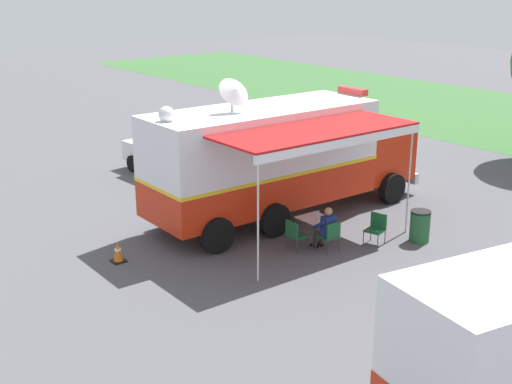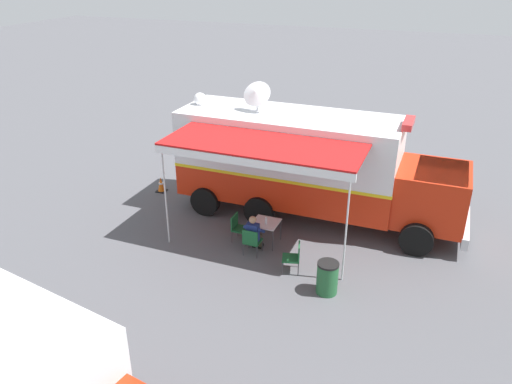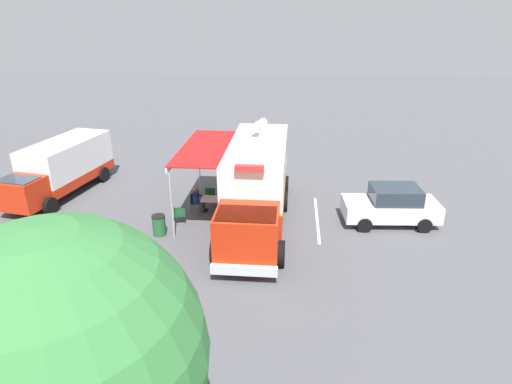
{
  "view_description": "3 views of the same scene",
  "coord_description": "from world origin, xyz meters",
  "px_view_note": "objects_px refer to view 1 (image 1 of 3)",
  "views": [
    {
      "loc": [
        15.4,
        -12.22,
        7.19
      ],
      "look_at": [
        0.85,
        -0.89,
        1.3
      ],
      "focal_mm": 47.82,
      "sensor_mm": 36.0,
      "label": 1
    },
    {
      "loc": [
        14.9,
        4.62,
        8.06
      ],
      "look_at": [
        1.0,
        -0.76,
        1.05
      ],
      "focal_mm": 35.09,
      "sensor_mm": 36.0,
      "label": 2
    },
    {
      "loc": [
        -1.4,
        18.56,
        8.9
      ],
      "look_at": [
        0.02,
        0.82,
        1.46
      ],
      "focal_mm": 30.19,
      "sensor_mm": 36.0,
      "label": 3
    }
  ],
  "objects_px": {
    "folding_table": "(314,220)",
    "water_bottle": "(318,215)",
    "trash_bin": "(420,226)",
    "traffic_cone": "(118,252)",
    "seated_responder": "(326,227)",
    "folding_chair_at_table": "(330,234)",
    "folding_chair_beside_table": "(295,233)",
    "folding_chair_spare_by_truck": "(376,226)",
    "command_truck": "(282,156)",
    "car_behind_truck": "(171,152)"
  },
  "relations": [
    {
      "from": "command_truck",
      "to": "folding_chair_beside_table",
      "type": "relative_size",
      "value": 10.93
    },
    {
      "from": "folding_chair_spare_by_truck",
      "to": "seated_responder",
      "type": "xyz_separation_m",
      "value": [
        -0.54,
        -1.43,
        0.14
      ]
    },
    {
      "from": "seated_responder",
      "to": "water_bottle",
      "type": "bearing_deg",
      "value": 159.47
    },
    {
      "from": "folding_table",
      "to": "trash_bin",
      "type": "distance_m",
      "value": 2.99
    },
    {
      "from": "folding_table",
      "to": "folding_chair_spare_by_truck",
      "type": "height_order",
      "value": "folding_chair_spare_by_truck"
    },
    {
      "from": "trash_bin",
      "to": "command_truck",
      "type": "bearing_deg",
      "value": -157.28
    },
    {
      "from": "command_truck",
      "to": "folding_table",
      "type": "relative_size",
      "value": 11.79
    },
    {
      "from": "water_bottle",
      "to": "car_behind_truck",
      "type": "bearing_deg",
      "value": 177.44
    },
    {
      "from": "folding_chair_at_table",
      "to": "trash_bin",
      "type": "bearing_deg",
      "value": 68.66
    },
    {
      "from": "folding_chair_beside_table",
      "to": "seated_responder",
      "type": "height_order",
      "value": "seated_responder"
    },
    {
      "from": "folding_chair_spare_by_truck",
      "to": "car_behind_truck",
      "type": "distance_m",
      "value": 9.58
    },
    {
      "from": "command_truck",
      "to": "water_bottle",
      "type": "distance_m",
      "value": 2.67
    },
    {
      "from": "seated_responder",
      "to": "trash_bin",
      "type": "height_order",
      "value": "seated_responder"
    },
    {
      "from": "folding_chair_at_table",
      "to": "folding_table",
      "type": "bearing_deg",
      "value": 169.69
    },
    {
      "from": "folding_table",
      "to": "folding_chair_spare_by_truck",
      "type": "distance_m",
      "value": 1.74
    },
    {
      "from": "folding_table",
      "to": "water_bottle",
      "type": "xyz_separation_m",
      "value": [
        0.09,
        0.05,
        0.16
      ]
    },
    {
      "from": "folding_chair_spare_by_truck",
      "to": "trash_bin",
      "type": "relative_size",
      "value": 0.96
    },
    {
      "from": "folding_table",
      "to": "folding_chair_beside_table",
      "type": "bearing_deg",
      "value": -79.44
    },
    {
      "from": "folding_chair_at_table",
      "to": "car_behind_truck",
      "type": "bearing_deg",
      "value": 176.42
    },
    {
      "from": "folding_chair_beside_table",
      "to": "seated_responder",
      "type": "relative_size",
      "value": 0.7
    },
    {
      "from": "folding_chair_spare_by_truck",
      "to": "seated_responder",
      "type": "relative_size",
      "value": 0.7
    },
    {
      "from": "folding_table",
      "to": "folding_chair_at_table",
      "type": "bearing_deg",
      "value": -10.31
    },
    {
      "from": "folding_table",
      "to": "traffic_cone",
      "type": "distance_m",
      "value": 5.44
    },
    {
      "from": "traffic_cone",
      "to": "folding_chair_beside_table",
      "type": "bearing_deg",
      "value": 60.99
    },
    {
      "from": "folding_chair_beside_table",
      "to": "trash_bin",
      "type": "relative_size",
      "value": 0.96
    },
    {
      "from": "folding_chair_at_table",
      "to": "seated_responder",
      "type": "xyz_separation_m",
      "value": [
        -0.19,
        0.0,
        0.14
      ]
    },
    {
      "from": "folding_table",
      "to": "seated_responder",
      "type": "distance_m",
      "value": 0.63
    },
    {
      "from": "folding_table",
      "to": "folding_chair_at_table",
      "type": "relative_size",
      "value": 0.93
    },
    {
      "from": "traffic_cone",
      "to": "car_behind_truck",
      "type": "bearing_deg",
      "value": 139.04
    },
    {
      "from": "folding_chair_spare_by_truck",
      "to": "trash_bin",
      "type": "distance_m",
      "value": 1.27
    },
    {
      "from": "folding_table",
      "to": "seated_responder",
      "type": "bearing_deg",
      "value": -13.25
    },
    {
      "from": "command_truck",
      "to": "folding_table",
      "type": "height_order",
      "value": "command_truck"
    },
    {
      "from": "seated_responder",
      "to": "traffic_cone",
      "type": "distance_m",
      "value": 5.58
    },
    {
      "from": "water_bottle",
      "to": "folding_chair_spare_by_truck",
      "type": "bearing_deg",
      "value": 49.37
    },
    {
      "from": "folding_chair_beside_table",
      "to": "folding_chair_spare_by_truck",
      "type": "xyz_separation_m",
      "value": [
        1.0,
        2.14,
        0.0
      ]
    },
    {
      "from": "trash_bin",
      "to": "traffic_cone",
      "type": "height_order",
      "value": "trash_bin"
    },
    {
      "from": "trash_bin",
      "to": "car_behind_truck",
      "type": "height_order",
      "value": "car_behind_truck"
    },
    {
      "from": "folding_chair_at_table",
      "to": "traffic_cone",
      "type": "distance_m",
      "value": 5.67
    },
    {
      "from": "command_truck",
      "to": "trash_bin",
      "type": "xyz_separation_m",
      "value": [
        4.04,
        1.69,
        -1.49
      ]
    },
    {
      "from": "folding_chair_spare_by_truck",
      "to": "folding_table",
      "type": "bearing_deg",
      "value": -131.89
    },
    {
      "from": "water_bottle",
      "to": "car_behind_truck",
      "type": "xyz_separation_m",
      "value": [
        -8.47,
        0.38,
        0.05
      ]
    },
    {
      "from": "water_bottle",
      "to": "car_behind_truck",
      "type": "relative_size",
      "value": 0.05
    },
    {
      "from": "water_bottle",
      "to": "folding_chair_spare_by_truck",
      "type": "xyz_separation_m",
      "value": [
        1.06,
        1.24,
        -0.32
      ]
    },
    {
      "from": "folding_table",
      "to": "traffic_cone",
      "type": "xyz_separation_m",
      "value": [
        -2.14,
        -4.99,
        -0.39
      ]
    },
    {
      "from": "seated_responder",
      "to": "traffic_cone",
      "type": "relative_size",
      "value": 2.16
    },
    {
      "from": "water_bottle",
      "to": "traffic_cone",
      "type": "relative_size",
      "value": 0.39
    },
    {
      "from": "folding_chair_beside_table",
      "to": "seated_responder",
      "type": "bearing_deg",
      "value": 57.34
    },
    {
      "from": "command_truck",
      "to": "folding_chair_at_table",
      "type": "bearing_deg",
      "value": -15.35
    },
    {
      "from": "water_bottle",
      "to": "seated_responder",
      "type": "height_order",
      "value": "seated_responder"
    },
    {
      "from": "folding_chair_at_table",
      "to": "folding_chair_beside_table",
      "type": "height_order",
      "value": "same"
    }
  ]
}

